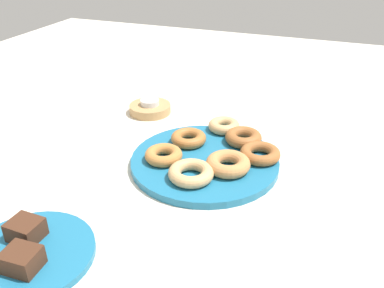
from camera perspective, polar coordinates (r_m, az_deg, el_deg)
ground_plane at (r=0.91m, az=1.77°, el=-2.90°), size 2.40×2.40×0.00m
donut_plate at (r=0.90m, az=1.78°, el=-2.45°), size 0.33×0.33×0.02m
donut_0 at (r=1.01m, az=4.75°, el=2.54°), size 0.09×0.09×0.03m
donut_1 at (r=0.95m, az=-0.49°, el=0.83°), size 0.10×0.10×0.02m
donut_2 at (r=0.89m, az=-4.00°, el=-1.55°), size 0.11×0.11×0.02m
donut_3 at (r=0.96m, az=7.21°, el=0.92°), size 0.12×0.12×0.03m
donut_4 at (r=0.90m, az=9.52°, el=-1.31°), size 0.12×0.12×0.02m
donut_5 at (r=0.85m, az=5.08°, el=-2.77°), size 0.11×0.11×0.03m
donut_6 at (r=0.83m, az=-0.45°, el=-4.03°), size 0.12×0.12×0.03m
cake_plate at (r=0.73m, az=-21.70°, el=-14.17°), size 0.21×0.21×0.01m
brownie_near at (r=0.69m, az=-22.73°, el=-14.71°), size 0.05×0.06×0.03m
brownie_far at (r=0.74m, az=-22.27°, el=-11.04°), size 0.05×0.05×0.03m
candle_holder at (r=1.16m, az=-5.89°, el=4.95°), size 0.12×0.12×0.02m
tealight at (r=1.15m, az=-5.94°, el=5.84°), size 0.05×0.05×0.01m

